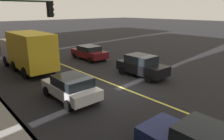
{
  "coord_description": "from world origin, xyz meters",
  "views": [
    {
      "loc": [
        -9.2,
        8.94,
        4.97
      ],
      "look_at": [
        -0.68,
        1.38,
        1.63
      ],
      "focal_mm": 32.7,
      "sensor_mm": 36.0,
      "label": 1
    }
  ],
  "objects_px": {
    "car_maroon": "(89,52)",
    "truck_yellow": "(28,50)",
    "car_black": "(142,66)",
    "traffic_light_mast": "(14,30)",
    "car_white": "(71,87)"
  },
  "relations": [
    {
      "from": "car_white",
      "to": "truck_yellow",
      "type": "bearing_deg",
      "value": -3.15
    },
    {
      "from": "car_white",
      "to": "car_black",
      "type": "xyz_separation_m",
      "value": [
        0.16,
        -6.4,
        0.1
      ]
    },
    {
      "from": "car_white",
      "to": "traffic_light_mast",
      "type": "relative_size",
      "value": 0.67
    },
    {
      "from": "car_maroon",
      "to": "traffic_light_mast",
      "type": "relative_size",
      "value": 0.74
    },
    {
      "from": "car_maroon",
      "to": "car_black",
      "type": "relative_size",
      "value": 1.05
    },
    {
      "from": "car_white",
      "to": "traffic_light_mast",
      "type": "height_order",
      "value": "traffic_light_mast"
    },
    {
      "from": "truck_yellow",
      "to": "car_maroon",
      "type": "bearing_deg",
      "value": -90.16
    },
    {
      "from": "car_black",
      "to": "truck_yellow",
      "type": "bearing_deg",
      "value": 38.77
    },
    {
      "from": "truck_yellow",
      "to": "traffic_light_mast",
      "type": "bearing_deg",
      "value": 155.56
    },
    {
      "from": "car_white",
      "to": "car_black",
      "type": "bearing_deg",
      "value": -88.57
    },
    {
      "from": "car_maroon",
      "to": "truck_yellow",
      "type": "bearing_deg",
      "value": 89.84
    },
    {
      "from": "car_black",
      "to": "traffic_light_mast",
      "type": "relative_size",
      "value": 0.71
    },
    {
      "from": "car_black",
      "to": "traffic_light_mast",
      "type": "height_order",
      "value": "traffic_light_mast"
    },
    {
      "from": "car_maroon",
      "to": "truck_yellow",
      "type": "relative_size",
      "value": 0.59
    },
    {
      "from": "car_black",
      "to": "truck_yellow",
      "type": "height_order",
      "value": "truck_yellow"
    }
  ]
}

